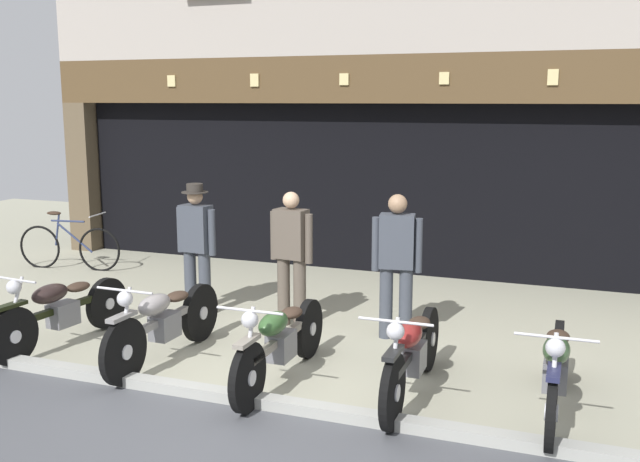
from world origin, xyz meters
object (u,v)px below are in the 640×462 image
Objects in this scene: motorcycle_left at (61,309)px; leaning_bicycle at (69,246)px; motorcycle_center_right at (412,353)px; salesman_left at (196,243)px; motorcycle_center at (280,341)px; shopkeeper_center at (291,253)px; salesman_right at (397,260)px; motorcycle_right at (556,368)px; advert_board_near at (301,149)px; motorcycle_center_left at (163,322)px.

leaning_bicycle is (-2.36, 3.00, -0.04)m from motorcycle_left.
motorcycle_center_right is 1.25× the size of salesman_left.
motorcycle_center is 1.25m from motorcycle_center_right.
salesman_right is at bearing -172.24° from shopkeeper_center.
motorcycle_center_right reaches higher than motorcycle_left.
salesman_left is (-1.87, 1.71, 0.49)m from motorcycle_center.
motorcycle_left is 0.96× the size of motorcycle_right.
shopkeeper_center is at bearing -9.48° from salesman_right.
motorcycle_center is at bearing 3.34° from motorcycle_right.
salesman_right reaches higher than motorcycle_center.
shopkeeper_center is 3.43m from advert_board_near.
advert_board_near reaches higher than shopkeeper_center.
advert_board_near is (-2.40, 3.10, 0.98)m from salesman_right.
motorcycle_right reaches higher than motorcycle_left.
shopkeeper_center is 0.98× the size of salesman_right.
motorcycle_left is 0.97× the size of motorcycle_center_left.
advert_board_near is at bearing -61.85° from shopkeeper_center.
motorcycle_center_right is at bearing 158.44° from salesman_left.
motorcycle_right is at bearing -177.01° from motorcycle_center_right.
motorcycle_right is 1.18× the size of leaning_bicycle.
motorcycle_center_right is at bearing -57.64° from advert_board_near.
salesman_right is (0.69, 1.66, 0.49)m from motorcycle_center.
shopkeeper_center reaches higher than motorcycle_right.
salesman_right is at bearing 66.92° from leaning_bicycle.
motorcycle_left is at bearing 69.56° from salesman_left.
motorcycle_center_right is 1.73m from salesman_right.
motorcycle_center is at bearing 58.23° from salesman_right.
motorcycle_right is at bearing 162.01° from shopkeeper_center.
salesman_right is at bearing -141.03° from motorcycle_center_left.
motorcycle_left is 1.87× the size of advert_board_near.
salesman_right reaches higher than motorcycle_center_left.
motorcycle_center_right is 1.25× the size of salesman_right.
motorcycle_right is 4.64m from salesman_left.
motorcycle_center_right reaches higher than motorcycle_center.
shopkeeper_center is at bearing -70.95° from motorcycle_center.
motorcycle_right is at bearing -177.42° from motorcycle_center_left.
motorcycle_center is 5.26m from advert_board_near.
shopkeeper_center reaches higher than motorcycle_center.
salesman_right is at bearing -175.39° from salesman_left.
motorcycle_left is 1.31m from motorcycle_center_left.
motorcycle_right is 2.38m from salesman_right.
salesman_right is (-1.78, 1.49, 0.49)m from motorcycle_right.
advert_board_near reaches higher than leaning_bicycle.
shopkeeper_center is 1.55× the size of advert_board_near.
advert_board_near reaches higher than motorcycle_center_left.
motorcycle_left is 1.21× the size of shopkeeper_center.
advert_board_near reaches higher than motorcycle_center_right.
motorcycle_left is at bearing 44.75° from shopkeeper_center.
motorcycle_center is 1.26× the size of salesman_right.
motorcycle_left is at bearing 0.55° from motorcycle_center_left.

